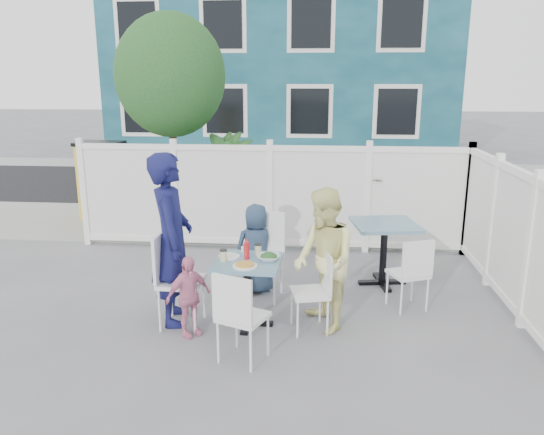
# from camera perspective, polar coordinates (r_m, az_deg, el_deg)

# --- Properties ---
(ground) EXTENTS (80.00, 80.00, 0.00)m
(ground) POSITION_cam_1_polar(r_m,az_deg,el_deg) (5.99, -3.38, -10.47)
(ground) COLOR slate
(near_sidewalk) EXTENTS (24.00, 2.60, 0.01)m
(near_sidewalk) POSITION_cam_1_polar(r_m,az_deg,el_deg) (9.54, -0.04, -0.76)
(near_sidewalk) COLOR gray
(near_sidewalk) RESTS_ON ground
(street) EXTENTS (24.00, 5.00, 0.01)m
(street) POSITION_cam_1_polar(r_m,az_deg,el_deg) (13.13, 1.42, 3.51)
(street) COLOR black
(street) RESTS_ON ground
(far_sidewalk) EXTENTS (24.00, 1.60, 0.01)m
(far_sidewalk) POSITION_cam_1_polar(r_m,az_deg,el_deg) (16.18, 2.15, 5.62)
(far_sidewalk) COLOR gray
(far_sidewalk) RESTS_ON ground
(building) EXTENTS (11.00, 6.00, 6.00)m
(building) POSITION_cam_1_polar(r_m,az_deg,el_deg) (19.41, 1.26, 16.01)
(building) COLOR #113F4C
(building) RESTS_ON ground
(fence_back) EXTENTS (5.86, 0.08, 1.60)m
(fence_back) POSITION_cam_1_polar(r_m,az_deg,el_deg) (7.99, -0.23, 1.96)
(fence_back) COLOR white
(fence_back) RESTS_ON ground
(fence_right) EXTENTS (0.08, 3.66, 1.60)m
(fence_right) POSITION_cam_1_polar(r_m,az_deg,el_deg) (6.58, 24.19, -2.15)
(fence_right) COLOR white
(fence_right) RESTS_ON ground
(tree) EXTENTS (1.80, 1.62, 3.59)m
(tree) POSITION_cam_1_polar(r_m,az_deg,el_deg) (8.99, -10.90, 14.73)
(tree) COLOR #382316
(tree) RESTS_ON ground
(utility_cabinet) EXTENTS (0.77, 0.57, 1.38)m
(utility_cabinet) POSITION_cam_1_polar(r_m,az_deg,el_deg) (10.35, -17.78, 3.64)
(utility_cabinet) COLOR gold
(utility_cabinet) RESTS_ON ground
(potted_shrub_a) EXTENTS (1.09, 1.09, 1.70)m
(potted_shrub_a) POSITION_cam_1_polar(r_m,az_deg,el_deg) (8.76, -5.17, 3.48)
(potted_shrub_a) COLOR #153D1D
(potted_shrub_a) RESTS_ON ground
(potted_shrub_b) EXTENTS (1.75, 1.66, 1.53)m
(potted_shrub_b) POSITION_cam_1_polar(r_m,az_deg,el_deg) (8.62, 12.42, 2.41)
(potted_shrub_b) COLOR #153D1D
(potted_shrub_b) RESTS_ON ground
(main_table) EXTENTS (0.71, 0.71, 0.72)m
(main_table) POSITION_cam_1_polar(r_m,az_deg,el_deg) (5.57, -2.62, -6.22)
(main_table) COLOR teal
(main_table) RESTS_ON ground
(spare_table) EXTENTS (0.87, 0.87, 0.81)m
(spare_table) POSITION_cam_1_polar(r_m,az_deg,el_deg) (6.78, 11.99, -2.06)
(spare_table) COLOR teal
(spare_table) RESTS_ON ground
(chair_left) EXTENTS (0.46, 0.47, 1.00)m
(chair_left) POSITION_cam_1_polar(r_m,az_deg,el_deg) (5.65, -10.61, -5.84)
(chair_left) COLOR white
(chair_left) RESTS_ON ground
(chair_right) EXTENTS (0.45, 0.46, 0.84)m
(chair_right) POSITION_cam_1_polar(r_m,az_deg,el_deg) (5.50, 4.82, -7.28)
(chair_right) COLOR white
(chair_right) RESTS_ON ground
(chair_back) EXTENTS (0.52, 0.51, 1.01)m
(chair_back) POSITION_cam_1_polar(r_m,az_deg,el_deg) (6.32, -0.91, -3.33)
(chair_back) COLOR white
(chair_back) RESTS_ON ground
(chair_near) EXTENTS (0.52, 0.51, 0.89)m
(chair_near) POSITION_cam_1_polar(r_m,az_deg,el_deg) (4.85, -3.62, -10.06)
(chair_near) COLOR white
(chair_near) RESTS_ON ground
(chair_spare) EXTENTS (0.50, 0.49, 0.85)m
(chair_spare) POSITION_cam_1_polar(r_m,az_deg,el_deg) (6.12, 14.83, -5.39)
(chair_spare) COLOR white
(chair_spare) RESTS_ON ground
(man) EXTENTS (0.57, 0.75, 1.83)m
(man) POSITION_cam_1_polar(r_m,az_deg,el_deg) (5.65, -10.76, -2.31)
(man) COLOR #121445
(man) RESTS_ON ground
(woman) EXTENTS (0.80, 0.89, 1.49)m
(woman) POSITION_cam_1_polar(r_m,az_deg,el_deg) (5.45, 5.62, -4.63)
(woman) COLOR #F0E848
(woman) RESTS_ON ground
(boy) EXTENTS (0.62, 0.51, 1.10)m
(boy) POSITION_cam_1_polar(r_m,az_deg,el_deg) (6.43, -1.68, -3.37)
(boy) COLOR navy
(boy) RESTS_ON ground
(toddler) EXTENTS (0.50, 0.49, 0.85)m
(toddler) POSITION_cam_1_polar(r_m,az_deg,el_deg) (5.45, -8.98, -8.39)
(toddler) COLOR pink
(toddler) RESTS_ON ground
(plate_main) EXTENTS (0.25, 0.25, 0.02)m
(plate_main) POSITION_cam_1_polar(r_m,az_deg,el_deg) (5.34, -2.93, -5.22)
(plate_main) COLOR white
(plate_main) RESTS_ON main_table
(plate_side) EXTENTS (0.23, 0.23, 0.02)m
(plate_side) POSITION_cam_1_polar(r_m,az_deg,el_deg) (5.62, -4.63, -4.20)
(plate_side) COLOR white
(plate_side) RESTS_ON main_table
(salad_bowl) EXTENTS (0.23, 0.23, 0.06)m
(salad_bowl) POSITION_cam_1_polar(r_m,az_deg,el_deg) (5.51, -0.36, -4.34)
(salad_bowl) COLOR white
(salad_bowl) RESTS_ON main_table
(coffee_cup_a) EXTENTS (0.07, 0.07, 0.11)m
(coffee_cup_a) POSITION_cam_1_polar(r_m,az_deg,el_deg) (5.50, -5.24, -4.14)
(coffee_cup_a) COLOR beige
(coffee_cup_a) RESTS_ON main_table
(coffee_cup_b) EXTENTS (0.07, 0.07, 0.11)m
(coffee_cup_b) POSITION_cam_1_polar(r_m,az_deg,el_deg) (5.66, -1.51, -3.51)
(coffee_cup_b) COLOR beige
(coffee_cup_b) RESTS_ON main_table
(ketchup_bottle) EXTENTS (0.06, 0.06, 0.18)m
(ketchup_bottle) POSITION_cam_1_polar(r_m,az_deg,el_deg) (5.53, -2.74, -3.60)
(ketchup_bottle) COLOR red
(ketchup_bottle) RESTS_ON main_table
(salt_shaker) EXTENTS (0.03, 0.03, 0.07)m
(salt_shaker) POSITION_cam_1_polar(r_m,az_deg,el_deg) (5.74, -3.19, -3.48)
(salt_shaker) COLOR white
(salt_shaker) RESTS_ON main_table
(pepper_shaker) EXTENTS (0.03, 0.03, 0.07)m
(pepper_shaker) POSITION_cam_1_polar(r_m,az_deg,el_deg) (5.74, -2.66, -3.46)
(pepper_shaker) COLOR black
(pepper_shaker) RESTS_ON main_table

